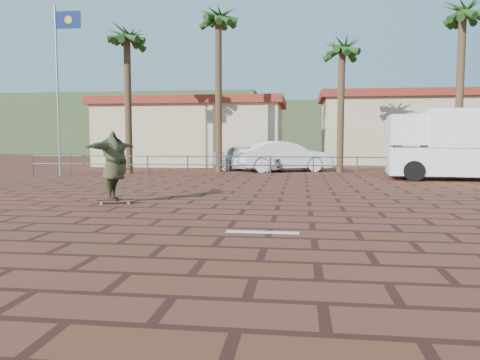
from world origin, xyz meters
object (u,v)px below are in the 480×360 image
object	(u,v)px
car_silver	(250,158)
car_white	(285,156)
campervan	(460,143)
skateboarder	(114,166)
longboard	(115,201)

from	to	relation	value
car_silver	car_white	world-z (taller)	car_white
campervan	car_white	world-z (taller)	campervan
campervan	car_white	distance (m)	8.93
skateboarder	car_silver	size ratio (longest dim) A/B	0.54
longboard	car_white	bearing A→B (deg)	56.62
longboard	car_white	size ratio (longest dim) A/B	0.21
car_silver	car_white	size ratio (longest dim) A/B	0.85
car_silver	campervan	bearing A→B (deg)	-91.64
campervan	car_silver	world-z (taller)	campervan
longboard	car_white	distance (m)	14.29
skateboarder	car_white	xyz separation A→B (m)	(4.22, 13.64, -0.22)
skateboarder	campervan	size ratio (longest dim) A/B	0.38
car_silver	skateboarder	bearing A→B (deg)	-166.09
longboard	car_silver	size ratio (longest dim) A/B	0.25
campervan	car_white	xyz separation A→B (m)	(-7.74, 4.38, -0.78)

